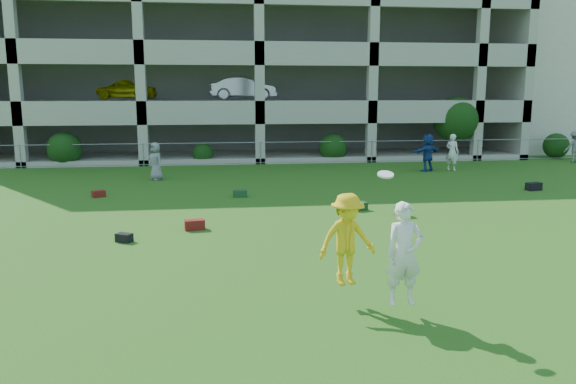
{
  "coord_description": "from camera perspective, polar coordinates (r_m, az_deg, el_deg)",
  "views": [
    {
      "loc": [
        -2.23,
        -10.25,
        3.82
      ],
      "look_at": [
        -0.56,
        3.0,
        1.4
      ],
      "focal_mm": 35.0,
      "sensor_mm": 36.0,
      "label": 1
    }
  ],
  "objects": [
    {
      "name": "ground",
      "position": [
        11.16,
        4.84,
        -9.78
      ],
      "size": [
        100.0,
        100.0,
        0.0
      ],
      "primitive_type": "plane",
      "color": "#235114",
      "rests_on": "ground"
    },
    {
      "name": "stucco_building",
      "position": [
        45.84,
        26.71,
        10.67
      ],
      "size": [
        16.0,
        14.0,
        10.0
      ],
      "primitive_type": "cube",
      "color": "beige",
      "rests_on": "ground"
    },
    {
      "name": "bystander_c",
      "position": [
        24.9,
        -13.3,
        3.06
      ],
      "size": [
        0.9,
        0.94,
        1.63
      ],
      "primitive_type": "imported",
      "rotation": [
        0.0,
        0.0,
        -0.89
      ],
      "color": "gray",
      "rests_on": "ground"
    },
    {
      "name": "bystander_d",
      "position": [
        27.74,
        14.0,
        3.91
      ],
      "size": [
        1.73,
        1.2,
        1.8
      ],
      "primitive_type": "imported",
      "rotation": [
        0.0,
        0.0,
        3.59
      ],
      "color": "navy",
      "rests_on": "ground"
    },
    {
      "name": "bystander_e",
      "position": [
        28.34,
        16.35,
        3.91
      ],
      "size": [
        0.74,
        0.77,
        1.77
      ],
      "primitive_type": "imported",
      "rotation": [
        0.0,
        0.0,
        2.28
      ],
      "color": "white",
      "rests_on": "ground"
    },
    {
      "name": "bystander_f",
      "position": [
        33.99,
        27.12,
        4.12
      ],
      "size": [
        1.12,
        0.68,
        1.69
      ],
      "primitive_type": "imported",
      "rotation": [
        0.0,
        0.0,
        3.1
      ],
      "color": "slate",
      "rests_on": "ground"
    },
    {
      "name": "bag_red_a",
      "position": [
        15.86,
        -9.46,
        -3.29
      ],
      "size": [
        0.59,
        0.37,
        0.28
      ],
      "primitive_type": "cube",
      "rotation": [
        0.0,
        0.0,
        0.14
      ],
      "color": "#5D1410",
      "rests_on": "ground"
    },
    {
      "name": "bag_black_b",
      "position": [
        15.0,
        -16.31,
        -4.47
      ],
      "size": [
        0.47,
        0.41,
        0.22
      ],
      "primitive_type": "cube",
      "rotation": [
        0.0,
        0.0,
        -0.51
      ],
      "color": "black",
      "rests_on": "ground"
    },
    {
      "name": "bag_green_c",
      "position": [
        18.32,
        7.19,
        -1.43
      ],
      "size": [
        0.59,
        0.5,
        0.26
      ],
      "primitive_type": "cube",
      "rotation": [
        0.0,
        0.0,
        0.34
      ],
      "color": "#12321B",
      "rests_on": "ground"
    },
    {
      "name": "crate_d",
      "position": [
        17.64,
        11.47,
        -1.95
      ],
      "size": [
        0.36,
        0.36,
        0.3
      ],
      "primitive_type": "cube",
      "rotation": [
        0.0,
        0.0,
        -0.04
      ],
      "color": "black",
      "rests_on": "ground"
    },
    {
      "name": "bag_black_e",
      "position": [
        23.79,
        23.69,
        0.52
      ],
      "size": [
        0.65,
        0.42,
        0.3
      ],
      "primitive_type": "cube",
      "rotation": [
        0.0,
        0.0,
        0.22
      ],
      "color": "black",
      "rests_on": "ground"
    },
    {
      "name": "bag_red_f",
      "position": [
        21.54,
        -18.69,
        -0.17
      ],
      "size": [
        0.53,
        0.47,
        0.24
      ],
      "primitive_type": "cube",
      "rotation": [
        0.0,
        0.0,
        0.53
      ],
      "color": "#5D1910",
      "rests_on": "ground"
    },
    {
      "name": "bag_green_g",
      "position": [
        20.49,
        -4.89,
        -0.16
      ],
      "size": [
        0.52,
        0.34,
        0.25
      ],
      "primitive_type": "cube",
      "rotation": [
        0.0,
        0.0,
        -0.08
      ],
      "color": "#163D20",
      "rests_on": "ground"
    },
    {
      "name": "frisbee_contest",
      "position": [
        9.9,
        7.73,
        -5.2
      ],
      "size": [
        1.75,
        1.27,
        2.27
      ],
      "color": "yellow",
      "rests_on": "ground"
    },
    {
      "name": "parking_garage",
      "position": [
        38.08,
        -3.95,
        13.54
      ],
      "size": [
        30.0,
        14.0,
        12.0
      ],
      "color": "#9E998C",
      "rests_on": "ground"
    },
    {
      "name": "fence",
      "position": [
        29.51,
        -2.82,
        4.01
      ],
      "size": [
        36.06,
        0.06,
        1.2
      ],
      "color": "gray",
      "rests_on": "ground"
    },
    {
      "name": "shrub_row",
      "position": [
        30.8,
        5.66,
        5.91
      ],
      "size": [
        34.38,
        2.52,
        3.5
      ],
      "color": "#163D11",
      "rests_on": "ground"
    }
  ]
}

